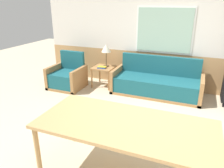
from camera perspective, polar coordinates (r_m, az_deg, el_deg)
ground_plane at (r=3.51m, az=10.90°, el=-16.43°), size 16.00×16.00×0.00m
wall_back at (r=5.47m, az=17.50°, el=12.05°), size 7.20×0.09×2.70m
couch at (r=5.29m, az=11.51°, el=0.02°), size 2.07×0.79×0.87m
armchair at (r=5.72m, az=-11.61°, el=1.67°), size 0.83×0.75×0.89m
side_table at (r=5.65m, az=-2.16°, el=3.63°), size 0.53×0.53×0.52m
table_lamp at (r=5.58m, az=-1.54°, el=9.16°), size 0.24×0.24×0.58m
book_stack at (r=5.53m, az=-2.66°, el=4.40°), size 0.23×0.18×0.04m
dining_table at (r=2.61m, az=3.50°, el=-11.39°), size 2.08×0.96×0.78m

